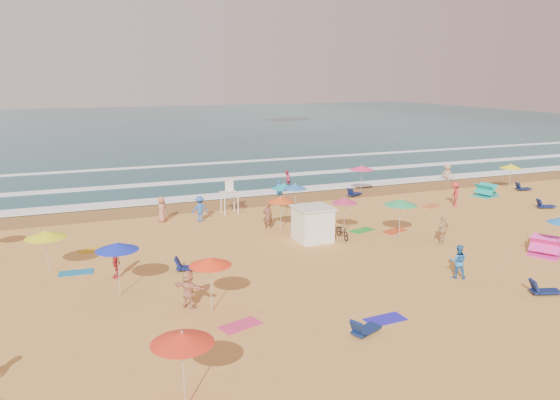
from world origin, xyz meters
name	(u,v)px	position (x,y,z in m)	size (l,w,h in m)	color
ground	(302,248)	(0.00, 0.00, 0.00)	(220.00, 220.00, 0.00)	gold
ocean	(130,126)	(0.00, 84.00, 0.00)	(220.00, 140.00, 0.18)	#0C4756
wet_sand	(238,202)	(0.00, 12.50, 0.01)	(220.00, 220.00, 0.00)	olive
surf_foam	(210,182)	(0.00, 21.32, 0.10)	(200.00, 18.70, 0.05)	white
cabana	(313,225)	(1.18, 1.07, 1.00)	(2.00, 2.00, 2.00)	white
cabana_roof	(313,208)	(1.18, 1.07, 2.06)	(2.20, 2.20, 0.12)	silver
bicycle	(343,231)	(3.08, 0.77, 0.46)	(0.61, 1.74, 0.92)	black
lifeguard_stand	(230,200)	(-1.63, 9.30, 1.05)	(1.20, 1.20, 2.10)	white
beach_umbrellas	(339,205)	(2.62, 0.52, 2.24)	(51.67, 26.67, 0.77)	blue
loungers	(414,245)	(6.14, -2.41, 0.17)	(47.49, 24.35, 0.34)	#101351
towels	(297,273)	(-1.96, -3.74, 0.01)	(41.57, 18.46, 0.03)	#D94B1B
popup_tents	(510,211)	(16.11, 0.52, 0.60)	(10.19, 15.60, 1.20)	#EC34A7
beachgoers	(266,219)	(-0.79, 3.88, 0.83)	(44.52, 28.86, 2.15)	tan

